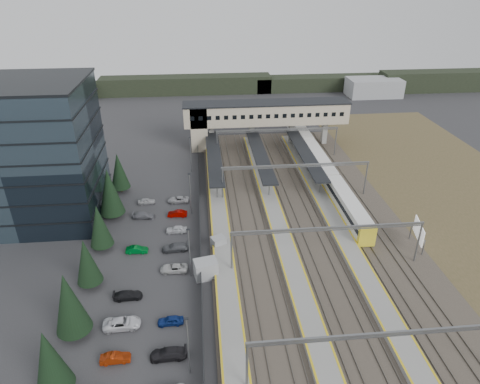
{
  "coord_description": "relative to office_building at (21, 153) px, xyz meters",
  "views": [
    {
      "loc": [
        -5.65,
        -58.15,
        40.03
      ],
      "look_at": [
        0.96,
        9.88,
        4.0
      ],
      "focal_mm": 32.0,
      "sensor_mm": 36.0,
      "label": 1
    }
  ],
  "objects": [
    {
      "name": "gantries",
      "position": [
        48.0,
        -9.0,
        -6.2
      ],
      "size": [
        28.4,
        62.28,
        7.17
      ],
      "color": "slate",
      "rests_on": "ground"
    },
    {
      "name": "office_building",
      "position": [
        0.0,
        0.0,
        0.0
      ],
      "size": [
        24.3,
        18.3,
        24.3
      ],
      "color": "#374955",
      "rests_on": "ground"
    },
    {
      "name": "footbridge",
      "position": [
        43.7,
        30.0,
        -4.26
      ],
      "size": [
        40.4,
        6.4,
        11.2
      ],
      "color": "tan",
      "rests_on": "ground"
    },
    {
      "name": "fence",
      "position": [
        29.5,
        -7.0,
        -11.19
      ],
      "size": [
        0.08,
        90.0,
        2.0
      ],
      "color": "#26282B",
      "rests_on": "ground"
    },
    {
      "name": "lampposts",
      "position": [
        28.0,
        -10.75,
        -7.86
      ],
      "size": [
        0.5,
        53.25,
        8.07
      ],
      "color": "slate",
      "rests_on": "ground"
    },
    {
      "name": "ground",
      "position": [
        36.0,
        -12.0,
        -12.19
      ],
      "size": [
        220.0,
        220.0,
        0.0
      ],
      "primitive_type": "plane",
      "color": "#2B2B2D",
      "rests_on": "ground"
    },
    {
      "name": "relay_cabin_far",
      "position": [
        32.39,
        -13.39,
        -11.22
      ],
      "size": [
        2.66,
        2.48,
        1.95
      ],
      "color": "#949699",
      "rests_on": "ground"
    },
    {
      "name": "rail_corridor",
      "position": [
        45.34,
        -7.0,
        -11.9
      ],
      "size": [
        34.0,
        90.0,
        0.92
      ],
      "color": "#38322B",
      "rests_on": "ground"
    },
    {
      "name": "treeline_far",
      "position": [
        59.81,
        80.28,
        -9.24
      ],
      "size": [
        170.0,
        19.0,
        7.0
      ],
      "color": "black",
      "rests_on": "ground"
    },
    {
      "name": "billboard",
      "position": [
        63.96,
        -16.37,
        -9.2
      ],
      "size": [
        1.32,
        5.34,
        4.52
      ],
      "color": "slate",
      "rests_on": "ground"
    },
    {
      "name": "conifer_row",
      "position": [
        14.0,
        -15.86,
        -7.36
      ],
      "size": [
        4.42,
        49.82,
        9.5
      ],
      "color": "black",
      "rests_on": "ground"
    },
    {
      "name": "train",
      "position": [
        56.0,
        13.28,
        -10.18
      ],
      "size": [
        2.81,
        58.64,
        3.53
      ],
      "color": "silver",
      "rests_on": "ground"
    },
    {
      "name": "canopies",
      "position": [
        43.0,
        15.0,
        -8.27
      ],
      "size": [
        23.1,
        30.0,
        3.28
      ],
      "color": "black",
      "rests_on": "ground"
    },
    {
      "name": "car_park",
      "position": [
        22.86,
        -20.46,
        -11.6
      ],
      "size": [
        10.58,
        44.6,
        1.29
      ],
      "color": "#ABAAAF",
      "rests_on": "ground"
    },
    {
      "name": "relay_cabin_near",
      "position": [
        30.2,
        -20.45,
        -10.83
      ],
      "size": [
        3.69,
        3.02,
        2.72
      ],
      "color": "#949699",
      "rests_on": "ground"
    }
  ]
}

